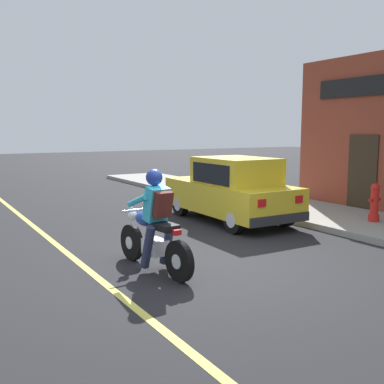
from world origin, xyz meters
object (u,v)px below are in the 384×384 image
Objects in this scene: car_hatchback at (231,190)px; traffic_cone at (283,194)px; motorcycle_with_rider at (154,229)px; fire_hydrant at (375,203)px.

car_hatchback is 6.36× the size of traffic_cone.
car_hatchback is 2.32m from traffic_cone.
fire_hydrant is at bearing 2.30° from motorcycle_with_rider.
fire_hydrant is at bearing -87.20° from traffic_cone.
motorcycle_with_rider is 5.73m from fire_hydrant.
traffic_cone is (-0.14, 2.86, -0.14)m from fire_hydrant.
traffic_cone is at bearing 14.27° from car_hatchback.
traffic_cone is (2.22, 0.56, -0.33)m from car_hatchback.
car_hatchback reaches higher than fire_hydrant.
fire_hydrant is 2.87m from traffic_cone.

